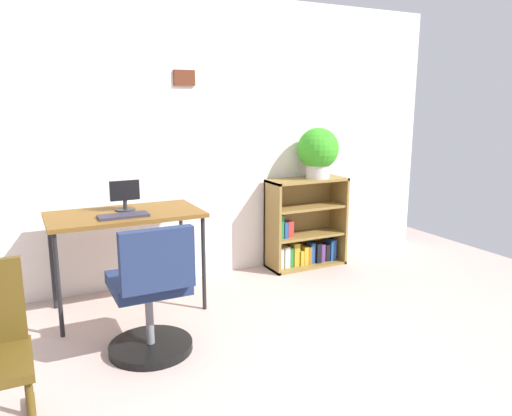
{
  "coord_description": "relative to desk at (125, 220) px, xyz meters",
  "views": [
    {
      "loc": [
        -1.26,
        -1.88,
        1.52
      ],
      "look_at": [
        0.32,
        1.29,
        0.76
      ],
      "focal_mm": 34.35,
      "sensor_mm": 36.0,
      "label": 1
    }
  ],
  "objects": [
    {
      "name": "ground_plane",
      "position": [
        0.57,
        -1.65,
        -0.69
      ],
      "size": [
        6.24,
        6.24,
        0.0
      ],
      "primitive_type": "plane",
      "color": "#B59B92"
    },
    {
      "name": "desk",
      "position": [
        0.0,
        0.0,
        0.0
      ],
      "size": [
        1.09,
        0.6,
        0.75
      ],
      "color": "brown",
      "rests_on": "ground_plane"
    },
    {
      "name": "potted_plant_on_shelf",
      "position": [
        1.83,
        0.25,
        0.41
      ],
      "size": [
        0.38,
        0.38,
        0.47
      ],
      "color": "#B7B2A8",
      "rests_on": "bookshelf_low"
    },
    {
      "name": "bookshelf_low",
      "position": [
        1.72,
        0.3,
        -0.32
      ],
      "size": [
        0.75,
        0.3,
        0.84
      ],
      "color": "olive",
      "rests_on": "ground_plane"
    },
    {
      "name": "keyboard",
      "position": [
        -0.04,
        -0.14,
        0.07
      ],
      "size": [
        0.35,
        0.15,
        0.02
      ],
      "primitive_type": "cube",
      "color": "#2C2937",
      "rests_on": "desk"
    },
    {
      "name": "wall_back",
      "position": [
        0.57,
        0.5,
        0.52
      ],
      "size": [
        5.2,
        0.12,
        2.42
      ],
      "color": "silver",
      "rests_on": "ground_plane"
    },
    {
      "name": "monitor",
      "position": [
        0.02,
        0.07,
        0.17
      ],
      "size": [
        0.22,
        0.15,
        0.23
      ],
      "color": "#262628",
      "rests_on": "desk"
    },
    {
      "name": "office_chair",
      "position": [
        -0.02,
        -0.77,
        -0.33
      ],
      "size": [
        0.52,
        0.54,
        0.85
      ],
      "color": "black",
      "rests_on": "ground_plane"
    }
  ]
}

